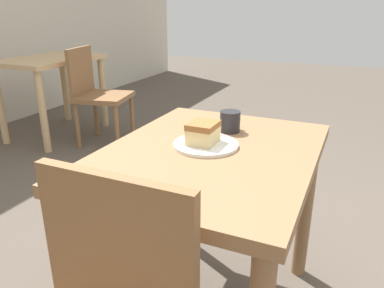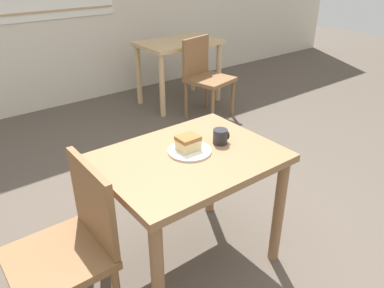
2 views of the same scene
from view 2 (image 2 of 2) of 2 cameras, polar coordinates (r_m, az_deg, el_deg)
name	(u,v)px [view 2 (image 2 of 2)]	position (r m, az deg, el deg)	size (l,w,h in m)	color
ground_plane	(218,264)	(2.28, 3.98, -17.73)	(14.00, 14.00, 0.00)	brown
dining_table_near	(189,175)	(1.94, -0.40, -4.74)	(0.89, 0.68, 0.70)	olive
dining_table_far	(179,53)	(4.35, -2.04, 13.68)	(0.89, 0.59, 0.72)	tan
chair_near_window	(71,245)	(1.80, -17.98, -14.48)	(0.42, 0.42, 0.83)	brown
chair_far_corner	(205,75)	(3.99, 2.01, 10.51)	(0.50, 0.50, 0.83)	brown
plate	(190,151)	(1.91, -0.38, -1.05)	(0.22, 0.22, 0.01)	white
cake_slice	(188,143)	(1.89, -0.59, 0.19)	(0.11, 0.09, 0.07)	#E5CC89
coffee_mug	(221,136)	(1.99, 4.40, 1.18)	(0.08, 0.08, 0.08)	#232328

